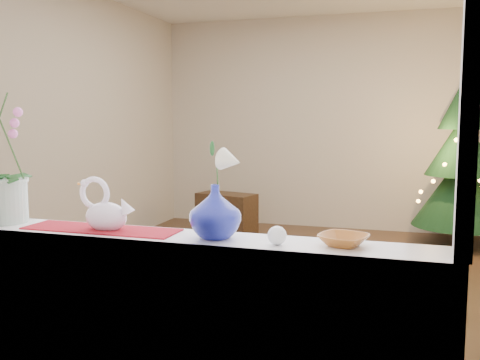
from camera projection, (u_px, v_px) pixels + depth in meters
The scene contains 16 objects.
ground at pixel (294, 283), 4.58m from camera, with size 5.00×5.00×0.00m, color #3B2618.
wall_back at pixel (335, 123), 6.80m from camera, with size 4.50×0.10×2.70m, color beige.
wall_front at pixel (166, 133), 2.06m from camera, with size 4.50×0.10×2.70m, color beige.
wall_left at pixel (63, 125), 5.09m from camera, with size 0.10×5.00×2.70m, color beige.
window_apron at pixel (174, 354), 2.20m from camera, with size 2.20×0.08×0.88m, color white.
windowsill at pixel (181, 240), 2.23m from camera, with size 2.20×0.26×0.04m, color white.
window_frame at pixel (168, 41), 2.04m from camera, with size 2.22×0.06×1.60m, color white, non-canonical shape.
runner at pixel (101, 229), 2.34m from camera, with size 0.70×0.20×0.01m, color maroon.
orchid_pot at pixel (1, 150), 2.47m from camera, with size 0.23×0.23×0.68m, color white, non-canonical shape.
swan at pixel (106, 205), 2.31m from camera, with size 0.26×0.12×0.22m, color silver, non-canonical shape.
blue_vase at pixel (215, 207), 2.16m from camera, with size 0.24×0.24×0.25m, color navy.
lily at pixel (215, 153), 2.14m from camera, with size 0.14×0.08×0.19m, color silver, non-canonical shape.
paperweight at pixel (277, 235), 2.06m from camera, with size 0.07×0.07×0.07m, color white.
amber_dish at pixel (343, 241), 2.04m from camera, with size 0.16×0.16×0.04m, color #A35E23.
xmas_tree at pixel (461, 162), 5.89m from camera, with size 1.02×1.02×1.86m, color black, non-canonical shape.
side_table at pixel (227, 215), 6.41m from camera, with size 0.69×0.35×0.52m, color black.
Camera 1 is at (0.89, -4.38, 1.40)m, focal length 40.00 mm.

